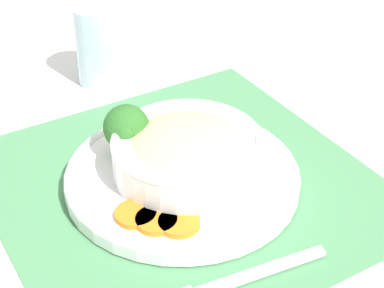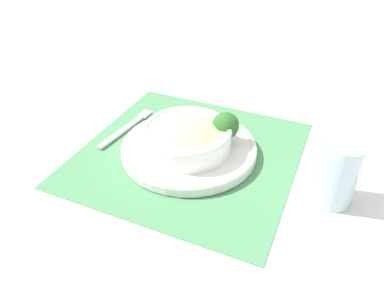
{
  "view_description": "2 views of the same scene",
  "coord_description": "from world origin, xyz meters",
  "px_view_note": "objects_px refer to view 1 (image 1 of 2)",
  "views": [
    {
      "loc": [
        -0.56,
        0.26,
        0.49
      ],
      "look_at": [
        0.01,
        -0.02,
        0.05
      ],
      "focal_mm": 60.0,
      "sensor_mm": 36.0,
      "label": 1
    },
    {
      "loc": [
        0.31,
        -0.56,
        0.47
      ],
      "look_at": [
        0.01,
        -0.01,
        0.03
      ],
      "focal_mm": 35.0,
      "sensor_mm": 36.0,
      "label": 2
    }
  ],
  "objects_px": {
    "broccoli_floret": "(127,128)",
    "water_glass": "(100,49)",
    "fork": "(231,282)",
    "bowl": "(186,150)"
  },
  "relations": [
    {
      "from": "broccoli_floret",
      "to": "water_glass",
      "type": "xyz_separation_m",
      "value": [
        0.23,
        -0.05,
        -0.01
      ]
    },
    {
      "from": "water_glass",
      "to": "bowl",
      "type": "bearing_deg",
      "value": -178.57
    },
    {
      "from": "fork",
      "to": "bowl",
      "type": "bearing_deg",
      "value": -9.34
    },
    {
      "from": "bowl",
      "to": "fork",
      "type": "bearing_deg",
      "value": 169.07
    },
    {
      "from": "bowl",
      "to": "broccoli_floret",
      "type": "xyz_separation_m",
      "value": [
        0.06,
        0.05,
        0.01
      ]
    },
    {
      "from": "bowl",
      "to": "water_glass",
      "type": "xyz_separation_m",
      "value": [
        0.29,
        0.01,
        0.01
      ]
    },
    {
      "from": "broccoli_floret",
      "to": "fork",
      "type": "bearing_deg",
      "value": -175.15
    },
    {
      "from": "bowl",
      "to": "broccoli_floret",
      "type": "bearing_deg",
      "value": 43.34
    },
    {
      "from": "bowl",
      "to": "fork",
      "type": "distance_m",
      "value": 0.18
    },
    {
      "from": "broccoli_floret",
      "to": "fork",
      "type": "height_order",
      "value": "broccoli_floret"
    }
  ]
}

